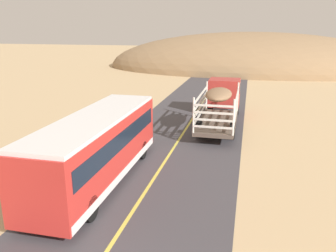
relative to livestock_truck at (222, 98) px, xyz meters
name	(u,v)px	position (x,y,z in m)	size (l,w,h in m)	color
livestock_truck	(222,98)	(0.00, 0.00, 0.00)	(2.53, 9.70, 3.02)	#B2332D
bus	(97,147)	(-4.70, -12.40, -0.04)	(2.54, 10.00, 3.21)	red
distant_hill	(250,68)	(2.03, 35.66, -1.79)	(50.34, 27.62, 12.36)	#957553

